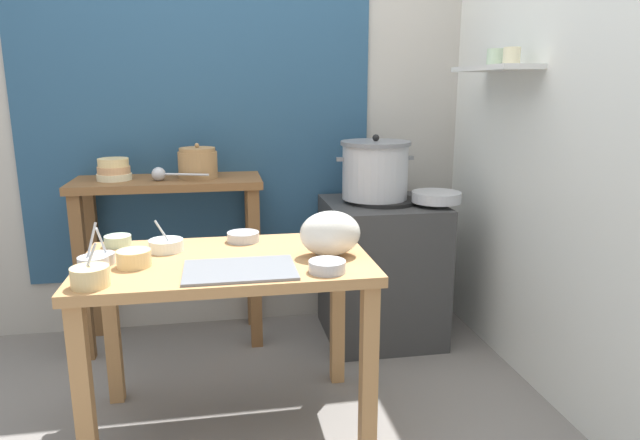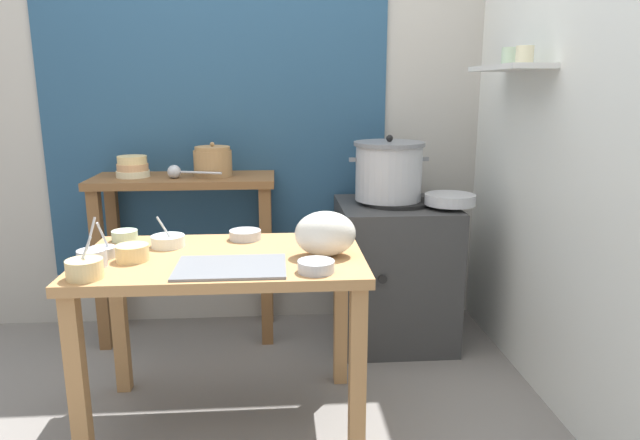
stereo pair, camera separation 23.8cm
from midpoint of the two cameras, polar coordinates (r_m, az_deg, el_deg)
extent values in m
plane|color=gray|center=(2.58, -10.69, -18.91)|extent=(9.00, 9.00, 0.00)
cube|color=#B2ADA3|center=(3.29, -9.83, 11.91)|extent=(4.40, 0.10, 2.60)
cube|color=navy|center=(3.24, -14.38, 12.56)|extent=(1.90, 0.02, 2.10)
cube|color=silver|center=(2.74, 19.30, 11.14)|extent=(0.10, 3.20, 2.60)
cube|color=silver|center=(2.85, 14.81, 14.51)|extent=(0.20, 0.56, 0.02)
cylinder|color=beige|center=(2.72, 16.26, 15.55)|extent=(0.08, 0.08, 0.07)
cylinder|color=#B7D1AD|center=(2.86, 14.83, 15.52)|extent=(0.08, 0.08, 0.08)
cube|color=#B27F4C|center=(2.25, -12.36, -4.28)|extent=(1.10, 0.66, 0.04)
cube|color=#B27F4C|center=(2.21, -25.67, -15.77)|extent=(0.06, 0.06, 0.68)
cube|color=#B27F4C|center=(2.17, 1.68, -15.01)|extent=(0.06, 0.06, 0.68)
cube|color=#B27F4C|center=(2.70, -22.59, -10.14)|extent=(0.06, 0.06, 0.68)
cube|color=#B27F4C|center=(2.66, -0.83, -9.40)|extent=(0.06, 0.06, 0.68)
cube|color=brown|center=(3.09, -17.19, 3.59)|extent=(0.96, 0.40, 0.04)
cube|color=brown|center=(3.13, -24.81, -5.43)|extent=(0.06, 0.06, 0.86)
cube|color=brown|center=(3.02, -8.79, -4.96)|extent=(0.06, 0.06, 0.86)
cube|color=brown|center=(3.41, -23.59, -3.85)|extent=(0.06, 0.06, 0.86)
cube|color=brown|center=(3.31, -8.94, -3.35)|extent=(0.06, 0.06, 0.86)
cube|color=#383838|center=(3.15, 3.98, -5.06)|extent=(0.60, 0.60, 0.76)
cylinder|color=black|center=(3.05, 4.09, 1.93)|extent=(0.36, 0.36, 0.02)
cylinder|color=black|center=(2.82, 3.14, -5.76)|extent=(0.04, 0.02, 0.04)
cylinder|color=#B7BABF|center=(3.03, 3.31, 4.82)|extent=(0.35, 0.35, 0.29)
cylinder|color=slate|center=(3.01, 3.35, 7.70)|extent=(0.37, 0.37, 0.02)
sphere|color=black|center=(3.01, 3.36, 8.23)|extent=(0.04, 0.04, 0.04)
cube|color=slate|center=(2.98, -0.28, 6.09)|extent=(0.04, 0.02, 0.02)
cube|color=slate|center=(3.07, 6.84, 6.21)|extent=(0.04, 0.02, 0.02)
cylinder|color=#A37A4C|center=(3.06, -14.37, 5.37)|extent=(0.20, 0.20, 0.14)
cylinder|color=#A37A4C|center=(3.05, -14.45, 6.84)|extent=(0.19, 0.19, 0.02)
sphere|color=#A37A4C|center=(3.05, -14.48, 7.25)|extent=(0.02, 0.02, 0.02)
cylinder|color=beige|center=(3.13, -22.02, 4.03)|extent=(0.17, 0.17, 0.03)
cylinder|color=tan|center=(3.12, -22.08, 4.67)|extent=(0.16, 0.16, 0.04)
cylinder|color=#E5C684|center=(3.12, -22.14, 5.37)|extent=(0.15, 0.15, 0.04)
sphere|color=#B7BABF|center=(3.02, -18.09, 4.39)|extent=(0.07, 0.07, 0.07)
cylinder|color=#B7BABF|center=(2.96, -15.47, 4.40)|extent=(0.22, 0.08, 0.01)
cube|color=slate|center=(2.08, -11.33, -4.97)|extent=(0.40, 0.28, 0.01)
ellipsoid|color=silver|center=(2.20, -2.07, -1.41)|extent=(0.24, 0.17, 0.18)
cylinder|color=#B7BABF|center=(2.99, 9.39, 2.28)|extent=(0.26, 0.26, 0.05)
cylinder|color=silver|center=(2.40, -17.96, -2.47)|extent=(0.14, 0.14, 0.05)
cylinder|color=beige|center=(2.39, -17.99, -2.06)|extent=(0.12, 0.12, 0.01)
cylinder|color=#B7BABF|center=(2.37, -18.10, -1.55)|extent=(0.08, 0.01, 0.13)
cylinder|color=#B7BABF|center=(2.46, -10.48, -1.70)|extent=(0.14, 0.14, 0.04)
cylinder|color=brown|center=(2.46, -10.49, -1.38)|extent=(0.12, 0.12, 0.01)
cylinder|color=#E5C684|center=(2.23, -21.11, -3.66)|extent=(0.12, 0.12, 0.06)
cylinder|color=maroon|center=(2.23, -21.16, -3.05)|extent=(0.11, 0.11, 0.01)
cylinder|color=#B7BABF|center=(2.03, -2.64, -4.71)|extent=(0.13, 0.13, 0.04)
cylinder|color=beige|center=(2.02, -2.65, -4.32)|extent=(0.11, 0.11, 0.01)
cylinder|color=#B7BABF|center=(2.20, -24.71, -4.21)|extent=(0.11, 0.11, 0.06)
cylinder|color=#BFB28C|center=(2.19, -24.78, -3.55)|extent=(0.09, 0.09, 0.01)
cylinder|color=#B7BABF|center=(2.19, -25.04, -2.65)|extent=(0.06, 0.06, 0.18)
cylinder|color=#E5C684|center=(2.07, -25.18, -5.23)|extent=(0.13, 0.13, 0.07)
cylinder|color=maroon|center=(2.07, -25.26, -4.50)|extent=(0.11, 0.11, 0.01)
cylinder|color=#B7BABF|center=(2.08, -25.35, -4.09)|extent=(0.07, 0.03, 0.14)
cylinder|color=#B7BABF|center=(2.31, -23.95, -3.61)|extent=(0.10, 0.10, 0.04)
cylinder|color=beige|center=(2.31, -23.98, -3.28)|extent=(0.09, 0.09, 0.01)
cylinder|color=#B7BABF|center=(2.29, -23.79, -2.29)|extent=(0.03, 0.09, 0.15)
cylinder|color=#B7D1AD|center=(2.54, -22.20, -1.99)|extent=(0.11, 0.11, 0.04)
cylinder|color=brown|center=(2.53, -22.23, -1.63)|extent=(0.09, 0.09, 0.01)
camera|label=1|loc=(0.12, -92.86, -0.67)|focal=31.89mm
camera|label=2|loc=(0.12, 87.14, 0.67)|focal=31.89mm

